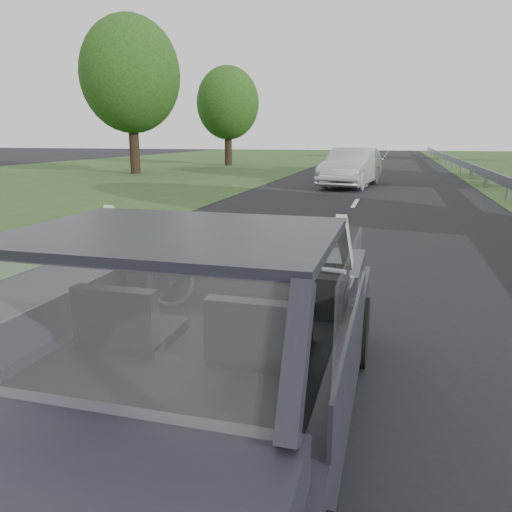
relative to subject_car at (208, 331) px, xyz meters
The scene contains 10 objects.
ground 0.72m from the subject_car, ahead, with size 140.00×140.00×0.00m, color black.
subject_car is the anchor object (origin of this frame).
dashboard 0.64m from the subject_car, 90.00° to the left, with size 1.58×0.45×0.30m, color black.
driver_seat 0.52m from the subject_car, 144.06° to the right, with size 0.50×0.72×0.42m, color black.
passenger_seat 0.52m from the subject_car, 35.94° to the right, with size 0.50×0.72×0.42m, color black.
steering_wheel 0.55m from the subject_car, 140.48° to the left, with size 0.36×0.36×0.04m, color black.
cat 0.79m from the subject_car, 63.71° to the left, with size 0.58×0.18×0.26m, color gray.
other_car 17.06m from the subject_car, 91.96° to the left, with size 1.77×4.49×1.48m, color #ACADAE.
tree_5 24.47m from the subject_car, 119.78° to the left, with size 5.00×5.00×7.58m, color #163B10, non-canonical shape.
tree_6 31.41m from the subject_car, 108.30° to the left, with size 4.10×4.10×6.22m, color #163B10, non-canonical shape.
Camera 1 is at (1.07, -2.74, 1.91)m, focal length 35.00 mm.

